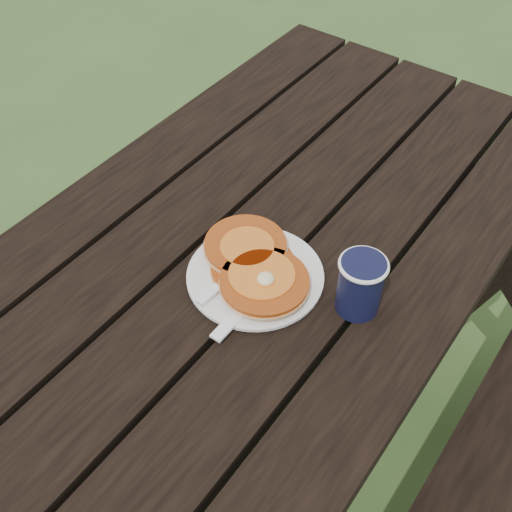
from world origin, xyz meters
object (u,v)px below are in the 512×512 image
Objects in this scene: pancake_stack at (255,266)px; picnic_table at (200,424)px; coffee_cup at (361,282)px; plate at (255,277)px.

picnic_table is at bearing -112.72° from pancake_stack.
pancake_stack is 2.10× the size of coffee_cup.
picnic_table is 0.43m from pancake_stack.
coffee_cup is (0.22, 0.17, 0.44)m from picnic_table.
coffee_cup reaches higher than plate.
plate is 0.18m from coffee_cup.
picnic_table is at bearing -143.39° from coffee_cup.
picnic_table is 0.52m from coffee_cup.
picnic_table is 8.30× the size of pancake_stack.
picnic_table is at bearing -115.43° from plate.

